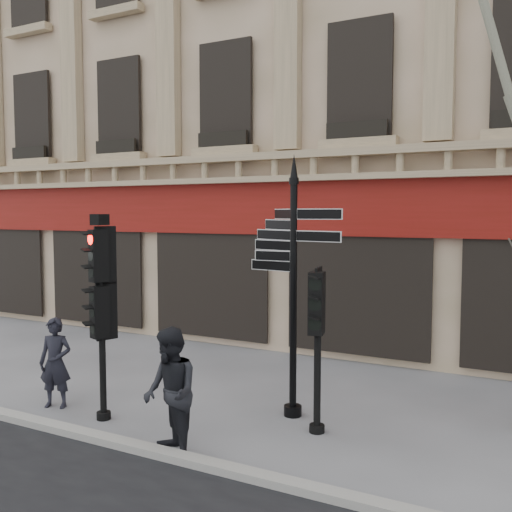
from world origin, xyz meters
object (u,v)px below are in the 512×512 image
Objects in this scene: fingerpost at (294,242)px; pedestrian_a at (55,363)px; traffic_signal_main at (101,291)px; traffic_signal_secondary at (318,321)px; pedestrian_b at (170,393)px.

fingerpost reaches higher than pedestrian_a.
traffic_signal_main is 3.62m from traffic_signal_secondary.
pedestrian_b is at bearing 0.52° from traffic_signal_main.
pedestrian_a is (-3.94, -1.59, -2.19)m from fingerpost.
traffic_signal_main is at bearing -161.90° from pedestrian_b.
fingerpost is 2.76× the size of pedestrian_a.
fingerpost is at bearing 0.99° from pedestrian_a.
pedestrian_a is at bearing -139.89° from fingerpost.
fingerpost is 1.29× the size of traffic_signal_main.
traffic_signal_secondary is at bearing 87.50° from pedestrian_b.
pedestrian_a is (-1.18, 0.07, -1.38)m from traffic_signal_main.
traffic_signal_secondary is at bearing 38.54° from traffic_signal_main.
fingerpost is 4.78m from pedestrian_a.
fingerpost is at bearing 50.82° from traffic_signal_main.
pedestrian_a is at bearing -163.47° from traffic_signal_main.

